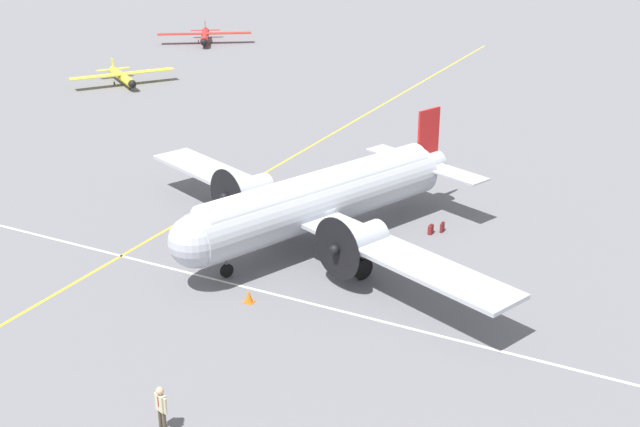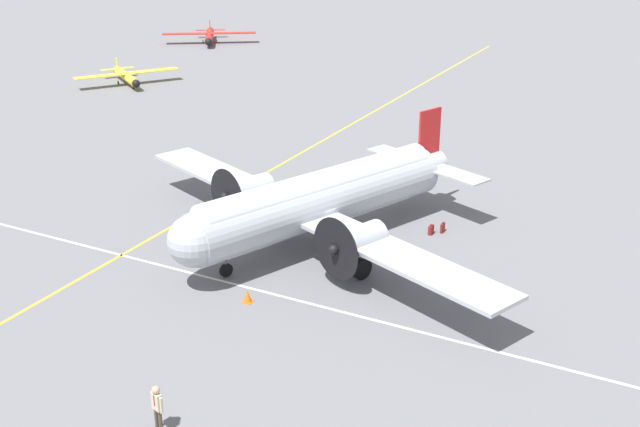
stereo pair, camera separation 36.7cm
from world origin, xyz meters
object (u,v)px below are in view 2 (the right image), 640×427
suitcase_upright_spare (431,230)px  light_aircraft_distant (127,76)px  traffic_cone (248,296)px  airliner_main (314,201)px  light_aircraft_taxiing (209,36)px  crew_foreground (157,404)px  suitcase_near_door (443,228)px

suitcase_upright_spare → light_aircraft_distant: 43.67m
traffic_cone → light_aircraft_distant: bearing=47.1°
airliner_main → light_aircraft_taxiing: size_ratio=2.55×
light_aircraft_distant → light_aircraft_taxiing: size_ratio=0.88×
crew_foreground → suitcase_near_door: size_ratio=3.20×
suitcase_near_door → crew_foreground: bearing=172.1°
light_aircraft_distant → light_aircraft_taxiing: light_aircraft_taxiing is taller
suitcase_upright_spare → light_aircraft_taxiing: (41.86, 44.25, 0.61)m
airliner_main → light_aircraft_distant: 41.71m
crew_foreground → light_aircraft_distant: (41.02, 36.23, -0.32)m
airliner_main → suitcase_near_door: (4.95, -5.54, -2.32)m
crew_foreground → suitcase_near_door: 21.65m
light_aircraft_distant → suitcase_near_door: bearing=7.9°
crew_foreground → light_aircraft_taxiing: light_aircraft_taxiing is taller
airliner_main → crew_foreground: bearing=30.6°
light_aircraft_distant → traffic_cone: (-31.53, -33.91, -0.52)m
traffic_cone → suitcase_upright_spare: bearing=-23.0°
light_aircraft_taxiing → traffic_cone: (-53.23, -39.43, -0.58)m
suitcase_near_door → suitcase_upright_spare: 0.74m
suitcase_upright_spare → traffic_cone: traffic_cone is taller
suitcase_near_door → light_aircraft_distant: 43.84m
suitcase_near_door → suitcase_upright_spare: suitcase_near_door is taller
crew_foreground → traffic_cone: size_ratio=2.98×
light_aircraft_taxiing → traffic_cone: size_ratio=16.21×
airliner_main → light_aircraft_distant: (24.55, 33.67, -1.78)m
traffic_cone → light_aircraft_taxiing: bearing=36.5°
airliner_main → suitcase_upright_spare: (4.38, -5.06, -2.33)m
light_aircraft_distant → airliner_main: bearing=-1.6°
suitcase_near_door → light_aircraft_taxiing: bearing=47.3°
airliner_main → light_aircraft_taxiing: bearing=-117.9°
airliner_main → suitcase_upright_spare: bearing=152.7°
crew_foreground → suitcase_near_door: crew_foreground is taller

